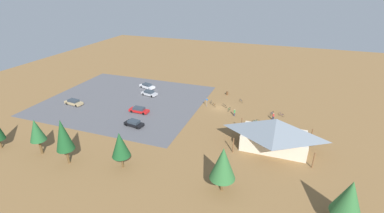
{
  "coord_description": "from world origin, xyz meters",
  "views": [
    {
      "loc": [
        -13.96,
        59.78,
        28.37
      ],
      "look_at": [
        6.05,
        4.0,
        1.2
      ],
      "focal_mm": 25.46,
      "sensor_mm": 36.0,
      "label": 1
    }
  ],
  "objects_px": {
    "lot_sign": "(207,101)",
    "car_red_by_curb": "(139,110)",
    "bike_pavilion": "(275,132)",
    "pine_east": "(63,135)",
    "bicycle_white_near_sign": "(211,102)",
    "pine_mideast": "(349,198)",
    "car_silver_inner_stall": "(149,93)",
    "bicycle_purple_back_row": "(281,115)",
    "trash_bin": "(227,93)",
    "visitor_by_pavilion": "(273,116)",
    "pine_far_west": "(223,163)",
    "bicycle_black_near_porch": "(224,106)",
    "pine_west": "(36,130)",
    "bicycle_silver_front_row": "(241,101)",
    "bicycle_green_yard_left": "(229,109)",
    "bicycle_orange_edge_north": "(214,105)",
    "visitor_near_lot": "(234,112)",
    "car_black_end_stall": "(134,123)",
    "car_tan_mid_lot": "(74,102)",
    "car_white_second_row": "(147,86)",
    "bicycle_blue_yard_front": "(272,113)",
    "bicycle_teal_trailside": "(256,121)",
    "pine_midwest": "(120,145)"
  },
  "relations": [
    {
      "from": "bicycle_white_near_sign",
      "to": "bicycle_green_yard_left",
      "type": "relative_size",
      "value": 0.95
    },
    {
      "from": "bike_pavilion",
      "to": "trash_bin",
      "type": "height_order",
      "value": "bike_pavilion"
    },
    {
      "from": "pine_east",
      "to": "car_black_end_stall",
      "type": "distance_m",
      "value": 16.42
    },
    {
      "from": "bicycle_orange_edge_north",
      "to": "visitor_by_pavilion",
      "type": "height_order",
      "value": "visitor_by_pavilion"
    },
    {
      "from": "bicycle_blue_yard_front",
      "to": "pine_mideast",
      "type": "bearing_deg",
      "value": 110.5
    },
    {
      "from": "bicycle_green_yard_left",
      "to": "car_white_second_row",
      "type": "xyz_separation_m",
      "value": [
        25.98,
        -6.93,
        0.33
      ]
    },
    {
      "from": "pine_midwest",
      "to": "bicycle_green_yard_left",
      "type": "bearing_deg",
      "value": -113.45
    },
    {
      "from": "car_red_by_curb",
      "to": "car_silver_inner_stall",
      "type": "relative_size",
      "value": 1.04
    },
    {
      "from": "pine_east",
      "to": "visitor_near_lot",
      "type": "height_order",
      "value": "pine_east"
    },
    {
      "from": "bicycle_green_yard_left",
      "to": "bicycle_orange_edge_north",
      "type": "xyz_separation_m",
      "value": [
        4.17,
        -1.32,
        -0.01
      ]
    },
    {
      "from": "bicycle_orange_edge_north",
      "to": "visitor_near_lot",
      "type": "bearing_deg",
      "value": 148.47
    },
    {
      "from": "visitor_by_pavilion",
      "to": "visitor_near_lot",
      "type": "bearing_deg",
      "value": 5.81
    },
    {
      "from": "lot_sign",
      "to": "pine_mideast",
      "type": "relative_size",
      "value": 0.32
    },
    {
      "from": "pine_west",
      "to": "bicycle_blue_yard_front",
      "type": "distance_m",
      "value": 48.86
    },
    {
      "from": "trash_bin",
      "to": "bicycle_black_near_porch",
      "type": "height_order",
      "value": "trash_bin"
    },
    {
      "from": "car_black_end_stall",
      "to": "bicycle_teal_trailside",
      "type": "bearing_deg",
      "value": -156.54
    },
    {
      "from": "visitor_near_lot",
      "to": "bicycle_green_yard_left",
      "type": "bearing_deg",
      "value": -53.17
    },
    {
      "from": "pine_west",
      "to": "bicycle_purple_back_row",
      "type": "relative_size",
      "value": 5.07
    },
    {
      "from": "pine_west",
      "to": "pine_mideast",
      "type": "bearing_deg",
      "value": -179.19
    },
    {
      "from": "bike_pavilion",
      "to": "bicycle_silver_front_row",
      "type": "distance_m",
      "value": 21.51
    },
    {
      "from": "bicycle_purple_back_row",
      "to": "bicycle_silver_front_row",
      "type": "height_order",
      "value": "bicycle_silver_front_row"
    },
    {
      "from": "bicycle_orange_edge_north",
      "to": "car_white_second_row",
      "type": "distance_m",
      "value": 22.52
    },
    {
      "from": "bike_pavilion",
      "to": "lot_sign",
      "type": "bearing_deg",
      "value": -38.12
    },
    {
      "from": "lot_sign",
      "to": "car_red_by_curb",
      "type": "distance_m",
      "value": 16.65
    },
    {
      "from": "visitor_near_lot",
      "to": "pine_mideast",
      "type": "bearing_deg",
      "value": 126.44
    },
    {
      "from": "pine_far_west",
      "to": "bicycle_teal_trailside",
      "type": "distance_m",
      "value": 24.02
    },
    {
      "from": "car_white_second_row",
      "to": "car_silver_inner_stall",
      "type": "distance_m",
      "value": 5.71
    },
    {
      "from": "bicycle_purple_back_row",
      "to": "car_red_by_curb",
      "type": "relative_size",
      "value": 0.28
    },
    {
      "from": "car_tan_mid_lot",
      "to": "visitor_by_pavilion",
      "type": "height_order",
      "value": "visitor_by_pavilion"
    },
    {
      "from": "bike_pavilion",
      "to": "bicycle_purple_back_row",
      "type": "distance_m",
      "value": 14.54
    },
    {
      "from": "car_red_by_curb",
      "to": "car_white_second_row",
      "type": "height_order",
      "value": "car_white_second_row"
    },
    {
      "from": "pine_west",
      "to": "pine_mideast",
      "type": "height_order",
      "value": "pine_mideast"
    },
    {
      "from": "pine_mideast",
      "to": "bicycle_orange_edge_north",
      "type": "height_order",
      "value": "pine_mideast"
    },
    {
      "from": "bicycle_white_near_sign",
      "to": "car_tan_mid_lot",
      "type": "height_order",
      "value": "car_tan_mid_lot"
    },
    {
      "from": "pine_midwest",
      "to": "bicycle_green_yard_left",
      "type": "xyz_separation_m",
      "value": [
        -12.01,
        -27.68,
        -4.04
      ]
    },
    {
      "from": "trash_bin",
      "to": "visitor_by_pavilion",
      "type": "height_order",
      "value": "visitor_by_pavilion"
    },
    {
      "from": "lot_sign",
      "to": "bicycle_white_near_sign",
      "type": "bearing_deg",
      "value": -103.27
    },
    {
      "from": "pine_far_west",
      "to": "pine_east",
      "type": "relative_size",
      "value": 0.89
    },
    {
      "from": "pine_midwest",
      "to": "pine_far_west",
      "type": "relative_size",
      "value": 0.9
    },
    {
      "from": "bicycle_white_near_sign",
      "to": "car_red_by_curb",
      "type": "distance_m",
      "value": 18.3
    },
    {
      "from": "bike_pavilion",
      "to": "pine_far_west",
      "type": "relative_size",
      "value": 1.87
    },
    {
      "from": "bike_pavilion",
      "to": "car_black_end_stall",
      "type": "distance_m",
      "value": 29.02
    },
    {
      "from": "pine_mideast",
      "to": "visitor_by_pavilion",
      "type": "xyz_separation_m",
      "value": [
        10.69,
        -27.05,
        -3.54
      ]
    },
    {
      "from": "pine_mideast",
      "to": "car_silver_inner_stall",
      "type": "xyz_separation_m",
      "value": [
        43.85,
        -30.64,
        -3.74
      ]
    },
    {
      "from": "pine_mideast",
      "to": "bicycle_blue_yard_front",
      "type": "height_order",
      "value": "pine_mideast"
    },
    {
      "from": "car_white_second_row",
      "to": "visitor_by_pavilion",
      "type": "bearing_deg",
      "value": 167.07
    },
    {
      "from": "bike_pavilion",
      "to": "bicycle_black_near_porch",
      "type": "distance_m",
      "value": 19.66
    },
    {
      "from": "bike_pavilion",
      "to": "pine_east",
      "type": "relative_size",
      "value": 1.66
    },
    {
      "from": "car_tan_mid_lot",
      "to": "car_white_second_row",
      "type": "relative_size",
      "value": 0.98
    },
    {
      "from": "pine_mideast",
      "to": "car_red_by_curb",
      "type": "height_order",
      "value": "pine_mideast"
    }
  ]
}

